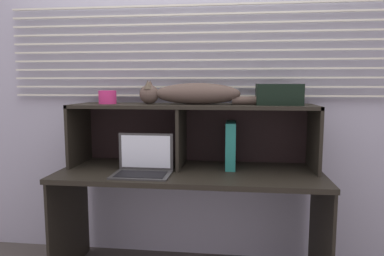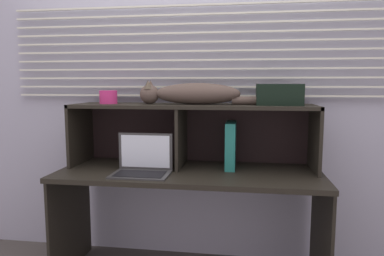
% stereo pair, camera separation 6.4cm
% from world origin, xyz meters
% --- Properties ---
extents(back_panel_with_blinds, '(4.40, 0.08, 2.50)m').
position_xyz_m(back_panel_with_blinds, '(0.00, 0.55, 1.25)').
color(back_panel_with_blinds, '#ABACBE').
rests_on(back_panel_with_blinds, ground).
extents(desk, '(1.63, 0.63, 0.71)m').
position_xyz_m(desk, '(0.00, 0.19, 0.58)').
color(desk, black).
rests_on(desk, ground).
extents(hutch_shelf_unit, '(1.56, 0.38, 0.41)m').
position_xyz_m(hutch_shelf_unit, '(-0.01, 0.35, 1.00)').
color(hutch_shelf_unit, black).
rests_on(hutch_shelf_unit, desk).
extents(cat, '(0.96, 0.15, 0.15)m').
position_xyz_m(cat, '(0.01, 0.31, 1.18)').
color(cat, brown).
rests_on(cat, hutch_shelf_unit).
extents(laptop, '(0.34, 0.23, 0.24)m').
position_xyz_m(laptop, '(-0.27, 0.08, 0.76)').
color(laptop, '#373737').
rests_on(laptop, desk).
extents(binder_upright, '(0.06, 0.25, 0.30)m').
position_xyz_m(binder_upright, '(0.25, 0.31, 0.86)').
color(binder_upright, '#20776B').
rests_on(binder_upright, desk).
extents(book_stack, '(0.17, 0.25, 0.04)m').
position_xyz_m(book_stack, '(-0.32, 0.31, 0.73)').
color(book_stack, gray).
rests_on(book_stack, desk).
extents(small_basket, '(0.12, 0.12, 0.09)m').
position_xyz_m(small_basket, '(-0.56, 0.31, 1.16)').
color(small_basket, '#D73179').
rests_on(small_basket, hutch_shelf_unit).
extents(storage_box, '(0.28, 0.20, 0.13)m').
position_xyz_m(storage_box, '(0.54, 0.31, 1.18)').
color(storage_box, black).
rests_on(storage_box, hutch_shelf_unit).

